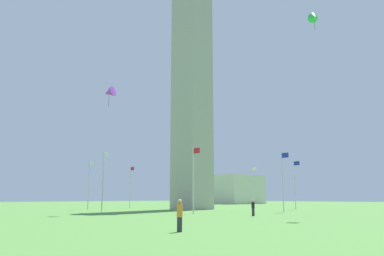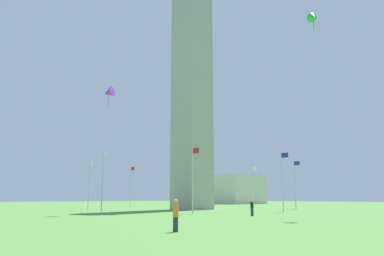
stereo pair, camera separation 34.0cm
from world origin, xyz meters
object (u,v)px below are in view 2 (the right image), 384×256
(person_orange_shirt, at_px, (176,216))
(flagpole_w, at_px, (103,179))
(distant_building, at_px, (228,190))
(obelisk_monument, at_px, (192,72))
(flagpole_s, at_px, (131,185))
(flagpole_n, at_px, (282,179))
(flagpole_e, at_px, (253,185))
(flagpole_ne, at_px, (295,182))
(flagpole_sw, at_px, (89,182))
(kite_green_delta, at_px, (313,17))
(flagpole_se, at_px, (192,186))
(person_black_shirt, at_px, (252,208))
(kite_purple_delta, at_px, (108,93))
(flagpole_nw, at_px, (193,177))

(person_orange_shirt, bearing_deg, flagpole_w, 27.61)
(distant_building, bearing_deg, obelisk_monument, -56.39)
(flagpole_s, relative_size, person_orange_shirt, 4.38)
(person_orange_shirt, height_order, distant_building, distant_building)
(obelisk_monument, relative_size, distant_building, 2.54)
(flagpole_n, height_order, flagpole_e, same)
(obelisk_monument, distance_m, flagpole_e, 25.01)
(obelisk_monument, bearing_deg, flagpole_n, 0.00)
(flagpole_ne, height_order, flagpole_w, same)
(obelisk_monument, xyz_separation_m, person_orange_shirt, (27.50, -29.03, -22.08))
(flagpole_sw, distance_m, flagpole_w, 12.73)
(flagpole_s, relative_size, flagpole_sw, 1.00)
(kite_green_delta, bearing_deg, obelisk_monument, 163.64)
(flagpole_se, xyz_separation_m, distant_building, (-20.36, 36.48, -0.06))
(obelisk_monument, height_order, person_black_shirt, obelisk_monument)
(flagpole_n, xyz_separation_m, flagpole_s, (-33.26, 0.00, 0.00))
(flagpole_e, height_order, person_black_shirt, flagpole_e)
(obelisk_monument, xyz_separation_m, flagpole_se, (-11.70, 11.76, -18.68))
(kite_purple_delta, relative_size, kite_green_delta, 1.16)
(flagpole_s, height_order, kite_purple_delta, kite_purple_delta)
(flagpole_n, relative_size, person_black_shirt, 4.76)
(flagpole_e, height_order, flagpole_s, same)
(flagpole_n, bearing_deg, flagpole_ne, 112.50)
(flagpole_se, height_order, flagpole_s, same)
(kite_purple_delta, bearing_deg, flagpole_e, 97.21)
(flagpole_e, distance_m, flagpole_se, 12.73)
(flagpole_n, xyz_separation_m, flagpole_sw, (-28.39, -11.76, 0.00))
(distant_building, bearing_deg, flagpole_n, -44.70)
(flagpole_n, bearing_deg, distant_building, 135.30)
(kite_purple_delta, bearing_deg, obelisk_monument, 103.46)
(flagpole_e, xyz_separation_m, flagpole_nw, (11.76, -28.39, 0.00))
(person_orange_shirt, bearing_deg, kite_green_delta, -33.92)
(flagpole_sw, bearing_deg, person_orange_shirt, -23.78)
(flagpole_sw, bearing_deg, flagpole_ne, 45.00)
(flagpole_nw, xyz_separation_m, distant_building, (-43.88, 60.00, -0.06))
(flagpole_nw, bearing_deg, flagpole_sw, 180.00)
(flagpole_se, bearing_deg, kite_green_delta, -27.24)
(person_orange_shirt, bearing_deg, kite_purple_delta, 28.65)
(flagpole_ne, distance_m, flagpole_nw, 23.52)
(flagpole_se, xyz_separation_m, flagpole_nw, (23.52, -23.52, 0.00))
(flagpole_sw, bearing_deg, obelisk_monument, 45.15)
(flagpole_ne, height_order, flagpole_se, same)
(flagpole_e, distance_m, flagpole_nw, 30.72)
(flagpole_e, height_order, flagpole_nw, same)
(flagpole_s, relative_size, flagpole_w, 1.00)
(person_black_shirt, distance_m, person_orange_shirt, 19.57)
(person_black_shirt, bearing_deg, flagpole_w, 68.25)
(obelisk_monument, height_order, flagpole_sw, obelisk_monument)
(person_orange_shirt, xyz_separation_m, kite_purple_delta, (-22.91, 9.86, 13.63))
(flagpole_se, bearing_deg, flagpole_ne, -0.00)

